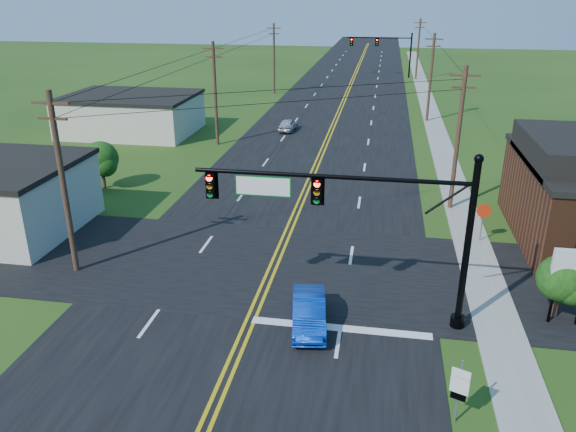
% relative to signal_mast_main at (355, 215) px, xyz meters
% --- Properties ---
extents(road_main, '(16.00, 220.00, 0.04)m').
position_rel_signal_mast_main_xyz_m(road_main, '(-4.34, 42.00, -4.73)').
color(road_main, black).
rests_on(road_main, ground).
extents(road_cross, '(70.00, 10.00, 0.04)m').
position_rel_signal_mast_main_xyz_m(road_cross, '(-4.34, 4.00, -4.73)').
color(road_cross, black).
rests_on(road_cross, ground).
extents(sidewalk, '(2.00, 160.00, 0.08)m').
position_rel_signal_mast_main_xyz_m(sidewalk, '(6.16, 32.00, -4.71)').
color(sidewalk, gray).
rests_on(sidewalk, ground).
extents(signal_mast_main, '(11.30, 0.60, 7.48)m').
position_rel_signal_mast_main_xyz_m(signal_mast_main, '(0.00, 0.00, 0.00)').
color(signal_mast_main, black).
rests_on(signal_mast_main, ground).
extents(signal_mast_far, '(10.98, 0.60, 7.48)m').
position_rel_signal_mast_main_xyz_m(signal_mast_far, '(0.10, 72.00, -0.20)').
color(signal_mast_far, black).
rests_on(signal_mast_far, ground).
extents(cream_bldg_far, '(12.20, 9.20, 3.70)m').
position_rel_signal_mast_main_xyz_m(cream_bldg_far, '(-23.34, 30.00, -2.89)').
color(cream_bldg_far, silver).
rests_on(cream_bldg_far, ground).
extents(utility_pole_left_a, '(1.80, 0.28, 9.00)m').
position_rel_signal_mast_main_xyz_m(utility_pole_left_a, '(-13.84, 2.00, -0.03)').
color(utility_pole_left_a, '#372419').
rests_on(utility_pole_left_a, ground).
extents(utility_pole_left_b, '(1.80, 0.28, 9.00)m').
position_rel_signal_mast_main_xyz_m(utility_pole_left_b, '(-13.84, 27.00, -0.03)').
color(utility_pole_left_b, '#372419').
rests_on(utility_pole_left_b, ground).
extents(utility_pole_left_c, '(1.80, 0.28, 9.00)m').
position_rel_signal_mast_main_xyz_m(utility_pole_left_c, '(-13.84, 54.00, -0.03)').
color(utility_pole_left_c, '#372419').
rests_on(utility_pole_left_c, ground).
extents(utility_pole_right_a, '(1.80, 0.28, 9.00)m').
position_rel_signal_mast_main_xyz_m(utility_pole_right_a, '(5.46, 14.00, -0.03)').
color(utility_pole_right_a, '#372419').
rests_on(utility_pole_right_a, ground).
extents(utility_pole_right_b, '(1.80, 0.28, 9.00)m').
position_rel_signal_mast_main_xyz_m(utility_pole_right_b, '(5.46, 40.00, -0.03)').
color(utility_pole_right_b, '#372419').
rests_on(utility_pole_right_b, ground).
extents(utility_pole_right_c, '(1.80, 0.28, 9.00)m').
position_rel_signal_mast_main_xyz_m(utility_pole_right_c, '(5.46, 70.00, -0.03)').
color(utility_pole_right_c, '#372419').
rests_on(utility_pole_right_c, ground).
extents(tree_right_back, '(3.00, 3.00, 4.10)m').
position_rel_signal_mast_main_xyz_m(tree_right_back, '(11.66, 18.00, -2.15)').
color(tree_right_back, '#372419').
rests_on(tree_right_back, ground).
extents(shrub_corner, '(2.00, 2.00, 2.86)m').
position_rel_signal_mast_main_xyz_m(shrub_corner, '(8.66, 1.50, -2.90)').
color(shrub_corner, '#372419').
rests_on(shrub_corner, ground).
extents(tree_left, '(2.40, 2.40, 3.37)m').
position_rel_signal_mast_main_xyz_m(tree_left, '(-18.34, 14.00, -2.59)').
color(tree_left, '#372419').
rests_on(tree_left, ground).
extents(blue_car, '(1.89, 4.02, 1.28)m').
position_rel_signal_mast_main_xyz_m(blue_car, '(-1.66, -1.00, -4.11)').
color(blue_car, '#0735AC').
rests_on(blue_car, ground).
extents(distant_car, '(1.61, 3.57, 1.19)m').
position_rel_signal_mast_main_xyz_m(distant_car, '(-8.41, 33.18, -4.15)').
color(distant_car, silver).
rests_on(distant_car, ground).
extents(route_sign, '(0.57, 0.26, 2.41)m').
position_rel_signal_mast_main_xyz_m(route_sign, '(3.79, -5.78, -3.35)').
color(route_sign, slate).
rests_on(route_sign, ground).
extents(stop_sign, '(0.81, 0.09, 2.28)m').
position_rel_signal_mast_main_xyz_m(stop_sign, '(6.62, 8.98, -3.11)').
color(stop_sign, slate).
rests_on(stop_sign, ground).
extents(pylon_sign, '(1.67, 0.24, 3.44)m').
position_rel_signal_mast_main_xyz_m(pylon_sign, '(8.86, 1.00, -2.24)').
color(pylon_sign, black).
rests_on(pylon_sign, ground).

